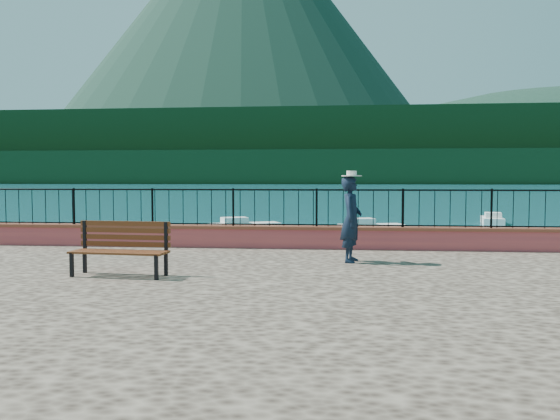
% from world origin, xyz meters
% --- Properties ---
extents(ground, '(2000.00, 2000.00, 0.00)m').
position_xyz_m(ground, '(0.00, 0.00, 0.00)').
color(ground, '#19596B').
rests_on(ground, ground).
extents(parapet, '(28.00, 0.46, 0.58)m').
position_xyz_m(parapet, '(0.00, 3.70, 1.49)').
color(parapet, '#C84C48').
rests_on(parapet, promenade).
extents(railing, '(27.00, 0.05, 0.95)m').
position_xyz_m(railing, '(0.00, 3.70, 2.25)').
color(railing, black).
rests_on(railing, parapet).
extents(dock, '(2.00, 16.00, 0.30)m').
position_xyz_m(dock, '(-2.00, 12.00, 0.15)').
color(dock, '#2D231C').
rests_on(dock, ground).
extents(far_forest, '(900.00, 60.00, 18.00)m').
position_xyz_m(far_forest, '(0.00, 300.00, 9.00)').
color(far_forest, black).
rests_on(far_forest, ground).
extents(foothills, '(900.00, 120.00, 44.00)m').
position_xyz_m(foothills, '(0.00, 360.00, 22.00)').
color(foothills, black).
rests_on(foothills, ground).
extents(volcano, '(560.00, 560.00, 380.00)m').
position_xyz_m(volcano, '(-120.00, 700.00, 190.00)').
color(volcano, '#142D23').
rests_on(volcano, ground).
extents(companion_hill, '(448.00, 384.00, 180.00)m').
position_xyz_m(companion_hill, '(220.00, 560.00, 0.00)').
color(companion_hill, '#142D23').
rests_on(companion_hill, ground).
extents(park_bench, '(1.86, 0.74, 1.01)m').
position_xyz_m(park_bench, '(-3.82, -0.69, 1.50)').
color(park_bench, black).
rests_on(park_bench, promenade).
extents(person, '(0.57, 0.76, 1.87)m').
position_xyz_m(person, '(0.53, 1.47, 2.14)').
color(person, black).
rests_on(person, promenade).
extents(hat, '(0.44, 0.44, 0.12)m').
position_xyz_m(hat, '(0.53, 1.47, 3.13)').
color(hat, silver).
rests_on(hat, person).
extents(boat_0, '(3.65, 1.45, 0.80)m').
position_xyz_m(boat_0, '(-7.33, 11.84, 0.40)').
color(boat_0, silver).
rests_on(boat_0, ground).
extents(boat_1, '(4.08, 3.17, 0.80)m').
position_xyz_m(boat_1, '(3.78, 13.72, 0.40)').
color(boat_1, silver).
rests_on(boat_1, ground).
extents(boat_2, '(3.93, 2.34, 0.80)m').
position_xyz_m(boat_2, '(7.37, 14.53, 0.40)').
color(boat_2, silver).
rests_on(boat_2, ground).
extents(boat_3, '(4.26, 3.01, 0.80)m').
position_xyz_m(boat_3, '(-5.09, 20.91, 0.40)').
color(boat_3, silver).
rests_on(boat_3, ground).
extents(boat_4, '(3.86, 2.25, 0.80)m').
position_xyz_m(boat_4, '(2.24, 20.75, 0.40)').
color(boat_4, silver).
rests_on(boat_4, ground).
extents(boat_5, '(1.89, 3.47, 0.80)m').
position_xyz_m(boat_5, '(10.69, 27.28, 0.40)').
color(boat_5, silver).
rests_on(boat_5, ground).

